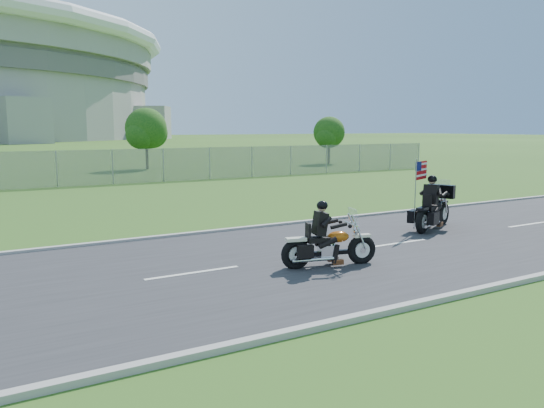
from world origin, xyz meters
TOP-DOWN VIEW (x-y plane):
  - ground at (0.00, 0.00)m, footprint 420.00×420.00m
  - road at (0.00, 0.00)m, footprint 120.00×8.00m
  - curb_north at (0.00, 4.05)m, footprint 120.00×0.18m
  - curb_south at (0.00, -4.05)m, footprint 120.00×0.18m
  - tree_fence_near at (6.04, 30.04)m, footprint 3.52×3.28m
  - tree_fence_far at (22.04, 28.03)m, footprint 3.08×2.87m
  - motorcycle_lead at (0.96, -0.99)m, footprint 2.34×0.94m
  - motorcycle_follow at (6.59, 1.09)m, footprint 2.50×1.39m

SIDE VIEW (x-z plane):
  - ground at x=0.00m, z-range 0.00..0.00m
  - road at x=0.00m, z-range 0.00..0.04m
  - curb_north at x=0.00m, z-range -0.01..0.11m
  - curb_south at x=0.00m, z-range -0.01..0.11m
  - motorcycle_lead at x=0.96m, z-range -0.29..1.30m
  - motorcycle_follow at x=6.59m, z-range -0.50..1.71m
  - tree_fence_far at x=22.04m, z-range 0.54..4.74m
  - tree_fence_near at x=6.04m, z-range 0.60..5.35m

